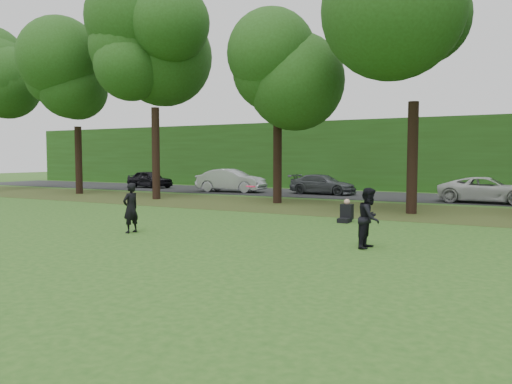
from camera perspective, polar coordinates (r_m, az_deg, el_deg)
ground at (r=12.34m, az=-14.04°, el=-7.07°), size 120.00×120.00×0.00m
leaf_litter at (r=23.49m, az=8.05°, el=-1.75°), size 60.00×7.00×0.01m
street at (r=31.07m, az=13.28°, el=-0.41°), size 70.00×7.00×0.02m
far_hedge at (r=36.80m, az=15.85°, el=4.09°), size 70.00×3.00×5.00m
player_left at (r=15.90m, az=-14.13°, el=-1.78°), size 0.42×0.60×1.55m
player_right at (r=13.15m, az=12.83°, el=-2.92°), size 0.62×0.78×1.56m
parked_cars at (r=30.13m, az=10.40°, el=0.80°), size 34.96×3.67×1.53m
frisbee at (r=13.75m, az=-0.62°, el=0.64°), size 0.29×0.29×0.05m
seated_person at (r=18.38m, az=10.27°, el=-2.41°), size 0.43×0.74×0.83m
tree_line at (r=24.07m, az=7.39°, el=17.18°), size 55.30×7.90×12.31m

